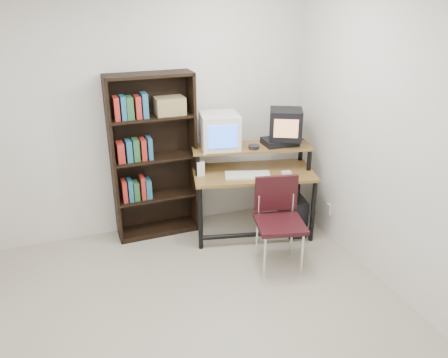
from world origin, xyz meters
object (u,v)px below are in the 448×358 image
object	(u,v)px
pc_tower	(293,213)
computer_desk	(253,174)
school_chair	(278,213)
crt_monitor	(220,131)
crt_tv	(286,124)
bookshelf	(153,155)

from	to	relation	value
pc_tower	computer_desk	bearing A→B (deg)	172.43
computer_desk	pc_tower	size ratio (longest dim) A/B	3.10
pc_tower	school_chair	xyz separation A→B (m)	(-0.46, -0.54, 0.34)
crt_monitor	school_chair	world-z (taller)	crt_monitor
computer_desk	pc_tower	xyz separation A→B (m)	(0.45, -0.13, -0.49)
crt_monitor	pc_tower	bearing A→B (deg)	-13.00
computer_desk	pc_tower	bearing A→B (deg)	-4.51
crt_tv	school_chair	bearing A→B (deg)	-93.98
pc_tower	bookshelf	size ratio (longest dim) A/B	0.25
computer_desk	crt_tv	size ratio (longest dim) A/B	3.12
crt_monitor	crt_tv	xyz separation A→B (m)	(0.70, -0.15, 0.05)
computer_desk	crt_monitor	bearing A→B (deg)	161.73
bookshelf	crt_tv	bearing A→B (deg)	-14.68
crt_tv	school_chair	world-z (taller)	crt_tv
school_chair	crt_monitor	bearing A→B (deg)	121.31
pc_tower	school_chair	distance (m)	0.79
bookshelf	computer_desk	bearing A→B (deg)	-21.03
bookshelf	school_chair	bearing A→B (deg)	-47.51
crt_tv	bookshelf	world-z (taller)	bookshelf
bookshelf	pc_tower	bearing A→B (deg)	-20.08
crt_monitor	bookshelf	bearing A→B (deg)	175.32
crt_tv	bookshelf	xyz separation A→B (m)	(-1.39, 0.33, -0.30)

